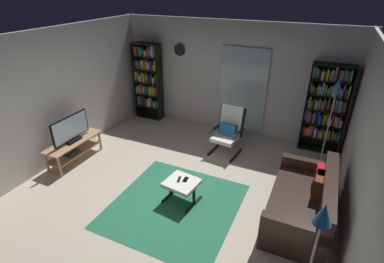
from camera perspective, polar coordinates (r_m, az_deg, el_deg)
The scene contains 18 objects.
ground_plane at distance 5.32m, azimuth -3.48°, elevation -11.76°, with size 7.02×7.02×0.00m, color #BCB09A.
wall_back at distance 7.12m, azimuth 7.43°, elevation 10.30°, with size 5.60×0.06×2.60m, color silver.
wall_left at distance 6.29m, azimuth -26.20°, elevation 5.40°, with size 0.06×6.00×2.60m, color silver.
wall_right at distance 4.20m, azimuth 30.68°, elevation -6.11°, with size 0.06×6.00×2.60m, color silver.
glass_door_panel at distance 7.05m, azimuth 9.81°, elevation 7.81°, with size 1.10×0.01×2.00m, color silver.
area_rug at distance 5.06m, azimuth -3.38°, elevation -14.09°, with size 2.00×2.07×0.01m, color #276E4D.
tv_stand at distance 6.47m, azimuth -21.98°, elevation -2.97°, with size 0.43×1.23×0.46m.
television at distance 6.30m, azimuth -22.49°, elevation 0.33°, with size 0.20×0.90×0.54m.
bookshelf_near_tv at distance 7.85m, azimuth -8.54°, elevation 9.95°, with size 0.72×0.30×1.99m.
bookshelf_near_sofa at distance 6.73m, azimuth 24.49°, elevation 4.33°, with size 0.81×0.30×1.90m.
leather_sofa at distance 4.96m, azimuth 20.96°, elevation -12.85°, with size 0.88×1.76×0.81m.
lounge_armchair at distance 6.29m, azimuth 7.09°, elevation 0.49°, with size 0.63×0.71×1.02m.
ottoman at distance 4.96m, azimuth -2.00°, elevation -10.32°, with size 0.58×0.54×0.39m.
tv_remote at distance 4.95m, azimuth -2.52°, elevation -9.23°, with size 0.04×0.14×0.02m, color black.
cell_phone at distance 4.95m, azimuth -1.25°, elevation -9.29°, with size 0.07×0.14×0.01m, color black.
floor_lamp_by_sofa at distance 3.14m, azimuth 23.37°, elevation -17.73°, with size 0.22×0.22×1.58m.
floor_lamp_by_shelf at distance 6.00m, azimuth 25.95°, elevation 5.72°, with size 0.22×0.22×1.80m.
wall_clock at distance 7.40m, azimuth -2.41°, elevation 15.53°, with size 0.29×0.03×0.29m.
Camera 1 is at (2.03, -3.61, 3.34)m, focal length 27.48 mm.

